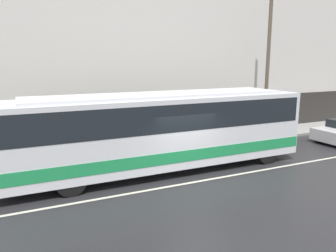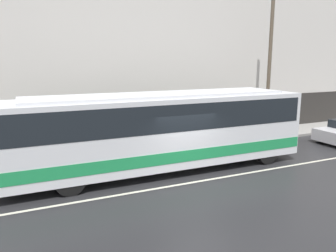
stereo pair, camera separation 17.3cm
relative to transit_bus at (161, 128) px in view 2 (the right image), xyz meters
name	(u,v)px [view 2 (the right image)]	position (x,y,z in m)	size (l,w,h in m)	color
ground_plane	(192,183)	(0.51, -1.81, -1.82)	(60.00, 60.00, 0.00)	#262628
sidewalk	(144,148)	(0.51, 3.44, -1.75)	(60.00, 2.50, 0.14)	gray
building_facade	(134,61)	(0.51, 4.83, 2.67)	(60.00, 0.35, 9.30)	silver
lane_stripe	(192,182)	(0.51, -1.81, -1.81)	(54.00, 0.14, 0.01)	beige
transit_bus	(161,128)	(0.00, 0.00, 0.00)	(12.51, 2.61, 3.22)	silver
utility_pole_near	(269,67)	(8.02, 2.92, 2.33)	(0.21, 0.21, 8.00)	brown
pedestrian_waiting	(69,141)	(-3.35, 2.69, -0.85)	(0.36, 0.36, 1.76)	#1E5933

